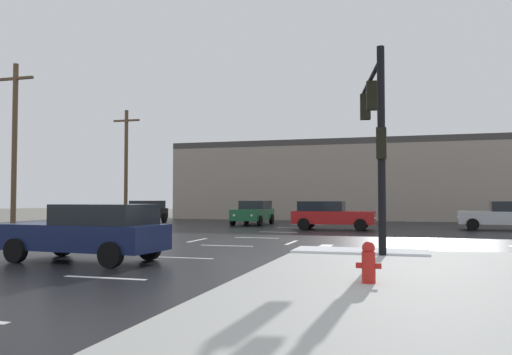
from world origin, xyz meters
name	(u,v)px	position (x,y,z in m)	size (l,w,h in m)	color
ground_plane	(243,242)	(0.00, 0.00, 0.00)	(120.00, 120.00, 0.00)	slate
road_asphalt	(243,242)	(0.00, 0.00, 0.01)	(44.00, 44.00, 0.02)	black
snow_strip_curbside	(361,251)	(5.00, -4.00, 0.17)	(4.00, 1.60, 0.06)	white
lane_markings	(263,245)	(1.20, -1.38, 0.02)	(36.15, 36.15, 0.01)	silver
traffic_signal_mast	(376,122)	(5.45, -3.52, 4.14)	(1.08, 4.75, 6.02)	black
fire_hydrant	(369,262)	(5.63, -9.84, 0.54)	(0.48, 0.26, 0.79)	red
strip_building_background	(341,181)	(1.03, 24.49, 3.24)	(27.65, 8.00, 6.49)	gray
sedan_silver	(506,215)	(11.57, 10.97, 0.85)	(4.64, 2.29, 1.58)	#B7BABF
sedan_black	(145,211)	(-11.20, 12.59, 0.85)	(2.22, 4.61, 1.58)	black
sedan_green	(254,212)	(-3.41, 13.08, 0.85)	(2.05, 4.55, 1.58)	#195933
sedan_navy	(90,231)	(-2.04, -7.55, 0.85)	(4.64, 2.30, 1.58)	#141E47
sedan_red	(330,215)	(2.28, 8.93, 0.85)	(4.54, 2.03, 1.58)	#B21919
utility_pole_far	(15,143)	(-13.82, 2.97, 4.73)	(2.20, 0.28, 9.03)	brown
utility_pole_distant	(126,163)	(-14.35, 15.42, 4.50)	(2.20, 0.28, 8.58)	brown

